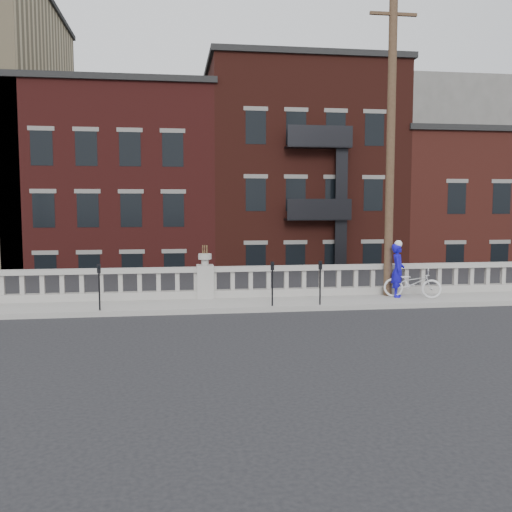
{
  "coord_description": "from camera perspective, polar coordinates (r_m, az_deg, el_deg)",
  "views": [
    {
      "loc": [
        -1.01,
        -14.82,
        3.27
      ],
      "look_at": [
        1.6,
        3.2,
        1.59
      ],
      "focal_mm": 40.0,
      "sensor_mm": 36.0,
      "label": 1
    }
  ],
  "objects": [
    {
      "name": "ground",
      "position": [
        15.21,
        -4.27,
        -7.17
      ],
      "size": [
        120.0,
        120.0,
        0.0
      ],
      "primitive_type": "plane",
      "color": "black",
      "rests_on": "ground"
    },
    {
      "name": "sidewalk",
      "position": [
        18.14,
        -4.93,
        -4.91
      ],
      "size": [
        32.0,
        2.2,
        0.15
      ],
      "primitive_type": "cube",
      "color": "#99958E",
      "rests_on": "ground"
    },
    {
      "name": "balustrade",
      "position": [
        18.98,
        -5.11,
        -2.72
      ],
      "size": [
        28.0,
        0.34,
        1.03
      ],
      "color": "#99958E",
      "rests_on": "sidewalk"
    },
    {
      "name": "planter_pedestal",
      "position": [
        18.96,
        -5.12,
        -2.15
      ],
      "size": [
        0.55,
        0.55,
        1.76
      ],
      "color": "#99958E",
      "rests_on": "sidewalk"
    },
    {
      "name": "lower_level",
      "position": [
        37.9,
        -5.88,
        4.27
      ],
      "size": [
        80.0,
        44.0,
        20.8
      ],
      "color": "#605E59",
      "rests_on": "ground"
    },
    {
      "name": "utility_pole",
      "position": [
        19.88,
        13.31,
        10.8
      ],
      "size": [
        1.6,
        0.28,
        10.0
      ],
      "color": "#422D1E",
      "rests_on": "sidewalk"
    },
    {
      "name": "parking_meter_a",
      "position": [
        17.26,
        -15.41,
        -2.5
      ],
      "size": [
        0.1,
        0.09,
        1.36
      ],
      "color": "black",
      "rests_on": "sidewalk"
    },
    {
      "name": "parking_meter_b",
      "position": [
        17.38,
        1.64,
        -2.26
      ],
      "size": [
        0.1,
        0.09,
        1.36
      ],
      "color": "black",
      "rests_on": "sidewalk"
    },
    {
      "name": "parking_meter_c",
      "position": [
        17.7,
        6.44,
        -2.16
      ],
      "size": [
        0.1,
        0.09,
        1.36
      ],
      "color": "black",
      "rests_on": "sidewalk"
    },
    {
      "name": "bicycle",
      "position": [
        19.67,
        15.37,
        -2.62
      ],
      "size": [
        1.96,
        1.35,
        0.98
      ],
      "primitive_type": "imported",
      "rotation": [
        0.0,
        0.0,
        1.15
      ],
      "color": "silver",
      "rests_on": "sidewalk"
    },
    {
      "name": "cyclist",
      "position": [
        19.62,
        13.99,
        -1.39
      ],
      "size": [
        0.66,
        0.77,
        1.8
      ],
      "primitive_type": "imported",
      "rotation": [
        0.0,
        0.0,
        1.16
      ],
      "color": "#120BB0",
      "rests_on": "sidewalk"
    }
  ]
}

